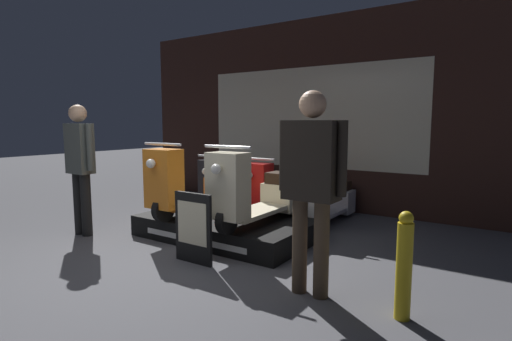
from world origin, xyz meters
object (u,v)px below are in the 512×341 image
(scooter_backrow_0, at_px, (233,188))
(price_sign_board, at_px, (193,228))
(scooter_backrow_2, at_px, (322,199))
(person_right_browsing, at_px, (312,176))
(scooter_display_right, at_px, (254,193))
(street_bollard, at_px, (404,266))
(person_left_browsing, at_px, (80,161))
(scooter_display_left, at_px, (192,186))
(scooter_backrow_1, at_px, (274,193))

(scooter_backrow_0, relative_size, price_sign_board, 2.09)
(scooter_backrow_0, distance_m, price_sign_board, 2.55)
(scooter_backrow_2, bearing_deg, person_right_browsing, -67.66)
(scooter_display_right, distance_m, street_bollard, 2.13)
(scooter_backrow_2, xyz_separation_m, person_left_browsing, (-2.36, -2.27, 0.60))
(scooter_display_left, distance_m, person_left_browsing, 1.47)
(scooter_display_right, height_order, price_sign_board, scooter_display_right)
(scooter_display_left, height_order, person_right_browsing, person_right_browsing)
(scooter_backrow_0, height_order, street_bollard, scooter_backrow_0)
(scooter_backrow_1, bearing_deg, scooter_display_left, -105.94)
(scooter_backrow_1, distance_m, price_sign_board, 2.29)
(scooter_display_left, relative_size, scooter_backrow_1, 1.00)
(scooter_display_left, height_order, price_sign_board, scooter_display_left)
(scooter_display_left, xyz_separation_m, scooter_backrow_0, (-0.40, 1.41, -0.26))
(scooter_backrow_0, xyz_separation_m, street_bollard, (3.32, -2.28, 0.04))
(scooter_backrow_2, xyz_separation_m, price_sign_board, (-0.42, -2.26, 0.01))
(scooter_backrow_2, bearing_deg, street_bollard, -53.20)
(scooter_backrow_1, distance_m, person_right_browsing, 2.94)
(person_right_browsing, relative_size, price_sign_board, 2.32)
(scooter_display_left, height_order, scooter_display_right, same)
(scooter_display_left, relative_size, scooter_backrow_2, 1.00)
(scooter_display_left, bearing_deg, scooter_backrow_1, 74.06)
(scooter_display_right, height_order, scooter_backrow_0, scooter_display_right)
(scooter_backrow_2, relative_size, price_sign_board, 2.09)
(scooter_backrow_2, xyz_separation_m, street_bollard, (1.70, -2.28, 0.04))
(scooter_display_right, height_order, scooter_backrow_1, scooter_display_right)
(person_right_browsing, bearing_deg, scooter_display_left, 158.17)
(scooter_backrow_2, bearing_deg, price_sign_board, -100.59)
(scooter_backrow_1, bearing_deg, person_left_browsing, -124.28)
(scooter_display_left, distance_m, street_bollard, 3.05)
(street_bollard, bearing_deg, scooter_backrow_0, 145.54)
(scooter_backrow_1, height_order, person_left_browsing, person_left_browsing)
(scooter_display_right, bearing_deg, scooter_backrow_0, 134.41)
(price_sign_board, height_order, street_bollard, street_bollard)
(price_sign_board, distance_m, street_bollard, 2.13)
(scooter_backrow_1, bearing_deg, scooter_backrow_0, 180.00)
(price_sign_board, bearing_deg, scooter_backrow_1, 99.69)
(scooter_backrow_0, xyz_separation_m, person_left_browsing, (-0.74, -2.27, 0.60))
(scooter_backrow_1, height_order, person_right_browsing, person_right_browsing)
(price_sign_board, xyz_separation_m, street_bollard, (2.13, -0.02, 0.03))
(scooter_display_right, distance_m, person_left_browsing, 2.32)
(scooter_display_left, xyz_separation_m, person_right_browsing, (2.15, -0.86, 0.40))
(scooter_backrow_2, height_order, person_left_browsing, person_left_browsing)
(person_right_browsing, height_order, street_bollard, person_right_browsing)
(street_bollard, bearing_deg, scooter_display_left, 163.50)
(scooter_backrow_1, distance_m, street_bollard, 3.39)
(scooter_display_left, xyz_separation_m, scooter_backrow_2, (1.21, 1.41, -0.26))
(scooter_backrow_0, relative_size, scooter_backrow_2, 1.00)
(scooter_display_right, height_order, scooter_backrow_2, scooter_display_right)
(scooter_backrow_0, xyz_separation_m, price_sign_board, (1.19, -2.26, 0.01))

